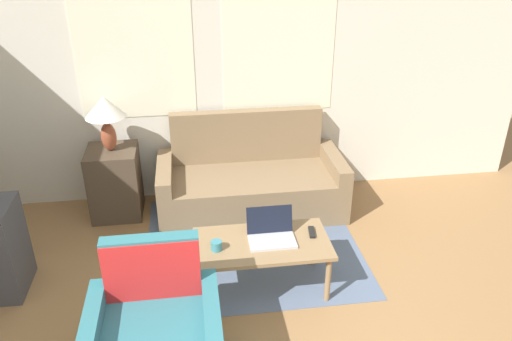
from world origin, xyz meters
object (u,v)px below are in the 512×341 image
(table_lamp, at_px, (105,112))
(cup_navy, at_px, (216,246))
(couch, at_px, (250,183))
(tv_remote, at_px, (312,232))
(laptop, at_px, (271,233))
(coffee_table, at_px, (262,247))

(table_lamp, bearing_deg, cup_navy, -56.91)
(couch, xyz_separation_m, cup_navy, (-0.43, -1.30, 0.19))
(table_lamp, bearing_deg, tv_remote, -37.34)
(table_lamp, relative_size, laptop, 1.48)
(tv_remote, bearing_deg, cup_navy, -171.43)
(table_lamp, height_order, cup_navy, table_lamp)
(table_lamp, height_order, coffee_table, table_lamp)
(laptop, xyz_separation_m, cup_navy, (-0.43, -0.08, -0.02))
(table_lamp, distance_m, coffee_table, 1.95)
(couch, relative_size, coffee_table, 1.73)
(couch, height_order, table_lamp, table_lamp)
(laptop, xyz_separation_m, tv_remote, (0.33, 0.03, -0.04))
(coffee_table, distance_m, cup_navy, 0.37)
(coffee_table, height_order, cup_navy, cup_navy)
(couch, xyz_separation_m, table_lamp, (-1.33, 0.08, 0.80))
(coffee_table, distance_m, tv_remote, 0.42)
(couch, distance_m, table_lamp, 1.55)
(coffee_table, xyz_separation_m, laptop, (0.08, 0.03, 0.10))
(table_lamp, distance_m, tv_remote, 2.18)
(couch, height_order, tv_remote, couch)
(couch, height_order, cup_navy, couch)
(cup_navy, bearing_deg, tv_remote, 8.57)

